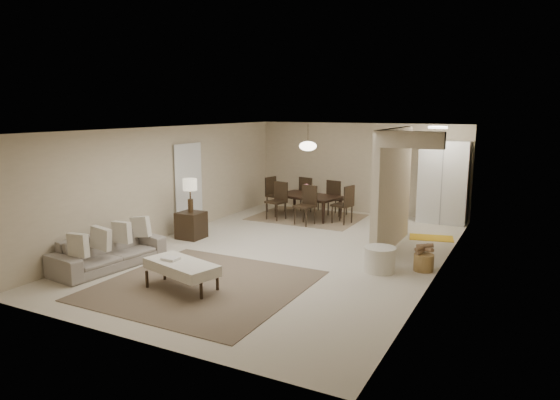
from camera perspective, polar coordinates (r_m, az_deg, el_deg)
The scene contains 22 objects.
floor at distance 10.33m, azimuth 0.87°, elevation -5.84°, with size 9.00×9.00×0.00m, color beige.
ceiling at distance 9.92m, azimuth 0.91°, elevation 8.15°, with size 9.00×9.00×0.00m, color white.
back_wall at distance 14.18m, azimuth 9.07°, elevation 3.63°, with size 6.00×6.00×0.00m, color #BDAD8F.
left_wall at distance 11.69m, azimuth -12.39°, elevation 2.09°, with size 9.00×9.00×0.00m, color #BDAD8F.
right_wall at distance 9.13m, azimuth 17.98°, elevation -0.45°, with size 9.00×9.00×0.00m, color #BDAD8F.
partition at distance 10.59m, azimuth 12.72°, elevation 1.24°, with size 0.15×2.50×2.50m, color #BDAD8F.
doorway at distance 12.16m, azimuth -10.44°, elevation 1.39°, with size 0.04×0.90×2.04m, color black.
pantry_cabinet at distance 13.31m, azimuth 18.19°, elevation 1.94°, with size 1.20×0.55×2.10m, color silver.
flush_light at distance 12.27m, azimuth 17.59°, elevation 7.92°, with size 0.44×0.44×0.05m, color white.
living_rug at distance 8.48m, azimuth -8.76°, elevation -9.60°, with size 3.20×3.20×0.01m, color brown.
sofa at distance 9.74m, azimuth -18.99°, elevation -5.55°, with size 0.82×2.09×0.61m, color gray.
ottoman_bench at distance 8.25m, azimuth -11.20°, elevation -7.54°, with size 1.41×0.91×0.47m.
side_table at distance 11.44m, azimuth -10.11°, elevation -2.85°, with size 0.54×0.54×0.60m, color black.
table_lamp at distance 11.27m, azimuth -10.25°, elevation 1.42°, with size 0.32×0.32×0.76m.
round_pouf at distance 9.19m, azimuth 11.32°, elevation -6.68°, with size 0.57×0.57×0.44m, color beige.
wicker_basket at distance 9.43m, azimuth 16.10°, elevation -6.88°, with size 0.36×0.36×0.30m, color olive.
dining_rug at distance 13.47m, azimuth 3.13°, elevation -1.97°, with size 2.80×2.10×0.01m, color #876F53.
dining_table at distance 13.41m, azimuth 3.14°, elevation -0.73°, with size 1.73×0.97×0.61m, color black.
dining_chairs at distance 13.38m, azimuth 3.15°, elevation 0.07°, with size 2.69×2.18×0.99m.
vase at distance 13.34m, azimuth 3.16°, elevation 0.92°, with size 0.16×0.16×0.17m, color white.
yellow_mat at distance 11.84m, azimuth 16.90°, elevation -4.15°, with size 0.95×0.58×0.01m, color gold.
pendant_light at distance 13.19m, azimuth 3.21°, elevation 6.17°, with size 0.46×0.46×0.71m.
Camera 1 is at (4.43, -8.87, 2.89)m, focal length 32.00 mm.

